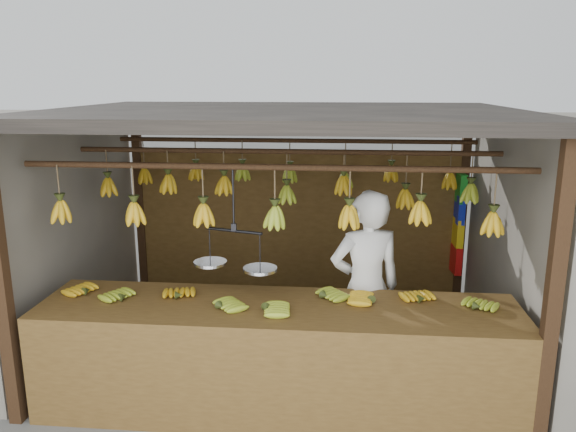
# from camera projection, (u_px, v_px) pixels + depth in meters

# --- Properties ---
(ground) EXTENTS (80.00, 80.00, 0.00)m
(ground) POSITION_uv_depth(u_px,v_px,m) (285.00, 346.00, 5.77)
(ground) COLOR #5B5B57
(stall) EXTENTS (4.30, 3.30, 2.40)m
(stall) POSITION_uv_depth(u_px,v_px,m) (288.00, 150.00, 5.62)
(stall) COLOR black
(stall) RESTS_ON ground
(counter) EXTENTS (3.86, 0.88, 0.96)m
(counter) POSITION_uv_depth(u_px,v_px,m) (276.00, 334.00, 4.40)
(counter) COLOR brown
(counter) RESTS_ON ground
(hanging_bananas) EXTENTS (3.65, 2.24, 0.40)m
(hanging_bananas) POSITION_uv_depth(u_px,v_px,m) (285.00, 191.00, 5.39)
(hanging_bananas) COLOR gold
(hanging_bananas) RESTS_ON ground
(balance_scale) EXTENTS (0.70, 0.39, 0.83)m
(balance_scale) POSITION_uv_depth(u_px,v_px,m) (235.00, 261.00, 4.54)
(balance_scale) COLOR black
(balance_scale) RESTS_ON ground
(vendor) EXTENTS (0.74, 0.59, 1.76)m
(vendor) POSITION_uv_depth(u_px,v_px,m) (366.00, 288.00, 4.91)
(vendor) COLOR white
(vendor) RESTS_ON ground
(bag_bundles) EXTENTS (0.08, 0.26, 1.21)m
(bag_bundles) POSITION_uv_depth(u_px,v_px,m) (459.00, 222.00, 6.66)
(bag_bundles) COLOR #199926
(bag_bundles) RESTS_ON ground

